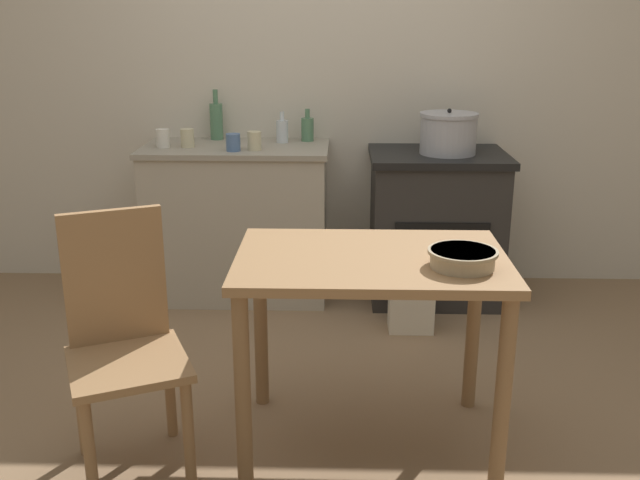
# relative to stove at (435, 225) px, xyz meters

# --- Properties ---
(ground_plane) EXTENTS (14.00, 14.00, 0.00)m
(ground_plane) POSITION_rel_stove_xyz_m (-0.64, -1.25, -0.43)
(ground_plane) COLOR #896B4C
(wall_back) EXTENTS (8.00, 0.07, 2.55)m
(wall_back) POSITION_rel_stove_xyz_m (-0.64, 0.33, 0.85)
(wall_back) COLOR beige
(wall_back) RESTS_ON ground_plane
(counter_cabinet) EXTENTS (1.05, 0.60, 0.89)m
(counter_cabinet) POSITION_rel_stove_xyz_m (-1.14, 0.01, 0.01)
(counter_cabinet) COLOR #B2A893
(counter_cabinet) RESTS_ON ground_plane
(stove) EXTENTS (0.76, 0.63, 0.85)m
(stove) POSITION_rel_stove_xyz_m (0.00, 0.00, 0.00)
(stove) COLOR #2D2B28
(stove) RESTS_ON ground_plane
(work_table) EXTENTS (0.98, 0.66, 0.76)m
(work_table) POSITION_rel_stove_xyz_m (-0.44, -1.54, 0.21)
(work_table) COLOR #997047
(work_table) RESTS_ON ground_plane
(chair) EXTENTS (0.53, 0.53, 0.93)m
(chair) POSITION_rel_stove_xyz_m (-1.32, -1.67, 0.06)
(chair) COLOR #997047
(chair) RESTS_ON ground_plane
(flour_sack) EXTENTS (0.23, 0.16, 0.41)m
(flour_sack) POSITION_rel_stove_xyz_m (-0.17, -0.50, -0.22)
(flour_sack) COLOR beige
(flour_sack) RESTS_ON ground_plane
(stock_pot) EXTENTS (0.32, 0.32, 0.25)m
(stock_pot) POSITION_rel_stove_xyz_m (0.04, -0.03, 0.54)
(stock_pot) COLOR #A8A8AD
(stock_pot) RESTS_ON stove
(mixing_bowl_large) EXTENTS (0.24, 0.24, 0.06)m
(mixing_bowl_large) POSITION_rel_stove_xyz_m (-0.13, -1.66, 0.37)
(mixing_bowl_large) COLOR tan
(mixing_bowl_large) RESTS_ON work_table
(bottle_far_left) EXTENTS (0.07, 0.07, 0.19)m
(bottle_far_left) POSITION_rel_stove_xyz_m (-0.74, 0.18, 0.53)
(bottle_far_left) COLOR #517F5B
(bottle_far_left) RESTS_ON counter_cabinet
(bottle_left) EXTENTS (0.08, 0.08, 0.29)m
(bottle_left) POSITION_rel_stove_xyz_m (-1.28, 0.22, 0.57)
(bottle_left) COLOR #517F5B
(bottle_left) RESTS_ON counter_cabinet
(bottle_mid_left) EXTENTS (0.07, 0.07, 0.18)m
(bottle_mid_left) POSITION_rel_stove_xyz_m (-0.89, 0.13, 0.52)
(bottle_mid_left) COLOR silver
(bottle_mid_left) RESTS_ON counter_cabinet
(cup_center_left) EXTENTS (0.07, 0.07, 0.10)m
(cup_center_left) POSITION_rel_stove_xyz_m (-1.40, -0.04, 0.51)
(cup_center_left) COLOR beige
(cup_center_left) RESTS_ON counter_cabinet
(cup_center) EXTENTS (0.08, 0.08, 0.10)m
(cup_center) POSITION_rel_stove_xyz_m (-1.02, -0.12, 0.51)
(cup_center) COLOR beige
(cup_center) RESTS_ON counter_cabinet
(cup_center_right) EXTENTS (0.08, 0.08, 0.09)m
(cup_center_right) POSITION_rel_stove_xyz_m (-1.13, -0.15, 0.50)
(cup_center_right) COLOR #4C6B99
(cup_center_right) RESTS_ON counter_cabinet
(cup_mid_right) EXTENTS (0.08, 0.08, 0.10)m
(cup_mid_right) POSITION_rel_stove_xyz_m (-1.54, -0.05, 0.51)
(cup_mid_right) COLOR silver
(cup_mid_right) RESTS_ON counter_cabinet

